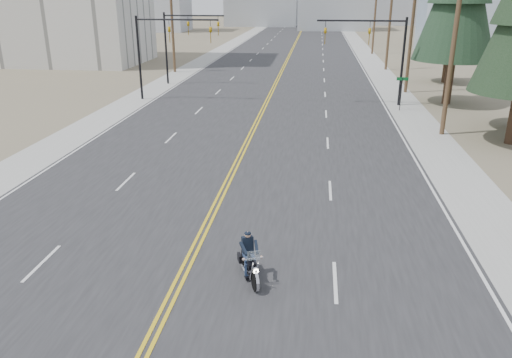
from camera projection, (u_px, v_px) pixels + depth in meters
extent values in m
plane|color=#776D56|center=(144.00, 353.00, 12.89)|extent=(400.00, 400.00, 0.00)
cube|color=#303033|center=(291.00, 53.00, 78.01)|extent=(20.00, 200.00, 0.01)
cube|color=#A5A5A0|center=(218.00, 52.00, 79.29)|extent=(3.00, 200.00, 0.01)
cube|color=#A5A5A0|center=(365.00, 54.00, 76.73)|extent=(3.00, 200.00, 0.01)
cylinder|color=black|center=(139.00, 59.00, 42.66)|extent=(0.20, 0.20, 7.00)
cylinder|color=black|center=(177.00, 20.00, 41.15)|extent=(7.00, 0.14, 0.14)
imported|color=#BF8C0C|center=(169.00, 28.00, 41.46)|extent=(0.21, 0.26, 1.30)
imported|color=#BF8C0C|center=(211.00, 28.00, 41.07)|extent=(0.21, 0.26, 1.30)
cylinder|color=black|center=(403.00, 63.00, 40.21)|extent=(0.20, 0.20, 7.00)
cylinder|color=black|center=(361.00, 21.00, 39.48)|extent=(7.00, 0.14, 0.14)
imported|color=#BF8C0C|center=(370.00, 29.00, 39.63)|extent=(0.21, 0.26, 1.30)
imported|color=#BF8C0C|center=(325.00, 29.00, 40.02)|extent=(0.21, 0.26, 1.30)
cylinder|color=black|center=(166.00, 49.00, 50.10)|extent=(0.20, 0.20, 7.00)
cylinder|color=black|center=(194.00, 16.00, 48.65)|extent=(6.00, 0.14, 0.14)
imported|color=#BF8C0C|center=(188.00, 22.00, 48.94)|extent=(0.21, 0.26, 1.30)
imported|color=#BF8C0C|center=(218.00, 23.00, 48.61)|extent=(0.21, 0.26, 1.30)
cylinder|color=black|center=(401.00, 94.00, 39.14)|extent=(0.06, 0.06, 2.60)
cube|color=#0C5926|center=(403.00, 79.00, 38.72)|extent=(0.90, 0.03, 0.25)
cylinder|color=brown|center=(454.00, 45.00, 30.88)|extent=(0.30, 0.30, 11.50)
cylinder|color=brown|center=(412.00, 32.00, 44.93)|extent=(0.30, 0.30, 11.00)
cylinder|color=brown|center=(390.00, 20.00, 58.79)|extent=(0.30, 0.30, 11.50)
cylinder|color=brown|center=(375.00, 16.00, 74.70)|extent=(0.30, 0.30, 11.00)
cylinder|color=brown|center=(172.00, 26.00, 57.10)|extent=(0.30, 0.30, 10.50)
cube|color=#ADB2B7|center=(335.00, 1.00, 125.84)|extent=(18.00, 14.00, 14.00)
cube|color=#B7BCC6|center=(390.00, 3.00, 147.56)|extent=(14.00, 14.00, 12.00)
cylinder|color=#382619|center=(449.00, 82.00, 41.53)|extent=(0.63, 0.63, 3.60)
cylinder|color=#382619|center=(447.00, 68.00, 51.63)|extent=(0.71, 0.71, 3.04)
cone|color=black|center=(455.00, 5.00, 49.50)|extent=(5.68, 5.68, 9.13)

